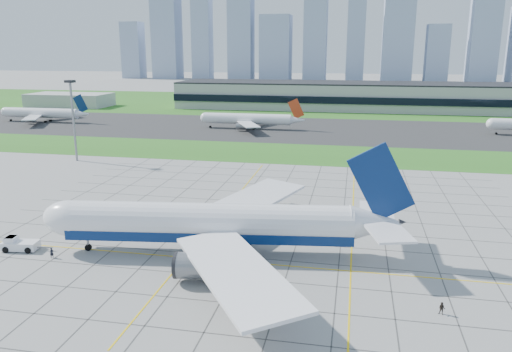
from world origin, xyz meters
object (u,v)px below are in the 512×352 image
at_px(light_mast, 73,110).
at_px(distant_jet_0, 42,113).
at_px(crew_far, 442,309).
at_px(distant_jet_1, 249,119).
at_px(pushback_tug, 19,244).
at_px(airliner, 212,224).
at_px(crew_near, 52,253).

xyz_separation_m(light_mast, distant_jet_0, (-64.19, 77.62, -11.69)).
distance_m(crew_far, distant_jet_1, 165.83).
bearing_deg(pushback_tug, crew_far, -14.66).
height_order(light_mast, crew_far, light_mast).
bearing_deg(pushback_tug, airliner, 0.98).
bearing_deg(crew_near, pushback_tug, 114.82).
height_order(crew_near, distant_jet_0, distant_jet_0).
relative_size(crew_near, crew_far, 1.01).
bearing_deg(light_mast, crew_near, -62.35).
bearing_deg(distant_jet_0, crew_near, -55.72).
distance_m(light_mast, distant_jet_0, 101.40).
bearing_deg(airliner, crew_far, -28.66).
relative_size(light_mast, distant_jet_1, 0.56).
bearing_deg(distant_jet_1, pushback_tug, -94.19).
xyz_separation_m(pushback_tug, distant_jet_1, (10.68, 145.86, 3.38)).
bearing_deg(light_mast, airliner, -45.18).
height_order(distant_jet_0, distant_jet_1, same).
bearing_deg(crew_far, airliner, -178.99).
relative_size(light_mast, airliner, 0.40).
distance_m(pushback_tug, crew_near, 8.01).
xyz_separation_m(airliner, distant_jet_1, (-23.66, 140.70, -1.05)).
bearing_deg(airliner, distant_jet_0, 124.51).
height_order(airliner, distant_jet_1, airliner).
bearing_deg(distant_jet_0, pushback_tug, -57.47).
xyz_separation_m(light_mast, pushback_tug, (29.74, -69.65, -15.07)).
relative_size(light_mast, crew_near, 14.22).
distance_m(light_mast, crew_near, 82.26).
bearing_deg(distant_jet_1, airliner, -80.46).
bearing_deg(crew_far, crew_near, -164.12).
bearing_deg(distant_jet_1, light_mast, -117.94).
bearing_deg(distant_jet_0, light_mast, -50.41).
xyz_separation_m(airliner, crew_far, (36.13, -13.94, -4.65)).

